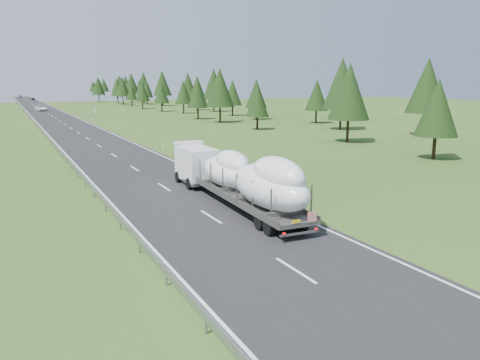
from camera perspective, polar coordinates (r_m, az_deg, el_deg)
name	(u,v)px	position (r m, az deg, el deg)	size (l,w,h in m)	color
ground	(211,217)	(27.60, -3.55, -4.53)	(400.00, 400.00, 0.00)	#2F4B19
road_surface	(51,116)	(125.09, -22.01, 7.27)	(10.00, 400.00, 0.02)	black
guardrail	(28,114)	(124.67, -24.46, 7.34)	(0.10, 400.00, 0.76)	slate
marker_posts	(56,105)	(180.35, -21.48, 8.56)	(0.13, 350.08, 1.00)	silver
highway_sign	(95,112)	(106.05, -17.22, 7.94)	(0.08, 0.90, 2.60)	slate
tree_line_right	(174,86)	(158.31, -8.08, 11.26)	(27.69, 355.87, 12.49)	black
boat_truck	(239,175)	(29.35, -0.11, 0.56)	(2.93, 17.37, 3.89)	silver
distant_van	(41,108)	(148.28, -23.09, 8.05)	(2.69, 5.83, 1.62)	white
distant_car_dark	(33,99)	(251.11, -23.91, 9.03)	(1.50, 3.73, 1.27)	black
distant_car_blue	(20,96)	(300.95, -25.21, 9.21)	(1.57, 4.49, 1.48)	#16253E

